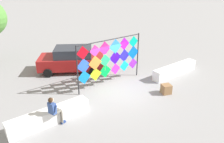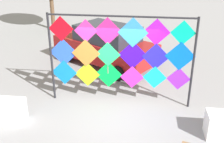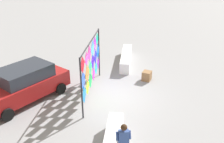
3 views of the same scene
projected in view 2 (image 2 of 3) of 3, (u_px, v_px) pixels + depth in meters
ground at (113, 121)px, 8.25m from camera, size 120.00×120.00×0.00m
kite_display_rack at (120, 52)px, 8.54m from camera, size 4.51×0.12×2.91m
parked_car at (105, 45)px, 11.96m from camera, size 4.77×3.99×1.73m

